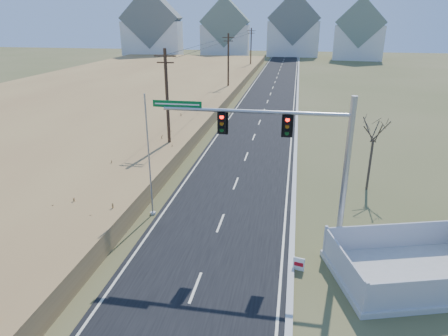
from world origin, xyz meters
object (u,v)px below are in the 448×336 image
traffic_signal_mast (307,158)px  flagpole (150,169)px  fence_enclosure (411,272)px  open_sign (299,264)px  bare_tree (375,129)px

traffic_signal_mast → flagpole: size_ratio=1.35×
traffic_signal_mast → fence_enclosure: traffic_signal_mast is taller
flagpole → open_sign: bearing=-26.0°
fence_enclosure → bare_tree: bearing=75.7°
fence_enclosure → flagpole: size_ratio=1.09×
fence_enclosure → traffic_signal_mast: bearing=140.1°
traffic_signal_mast → flagpole: traffic_signal_mast is taller
traffic_signal_mast → flagpole: (-8.88, 1.82, -1.86)m
fence_enclosure → flagpole: 14.70m
open_sign → bare_tree: bare_tree is taller
fence_enclosure → bare_tree: 11.02m
bare_tree → traffic_signal_mast: bearing=-119.5°
fence_enclosure → bare_tree: size_ratio=1.48×
traffic_signal_mast → bare_tree: size_ratio=1.84×
fence_enclosure → open_sign: size_ratio=11.92×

